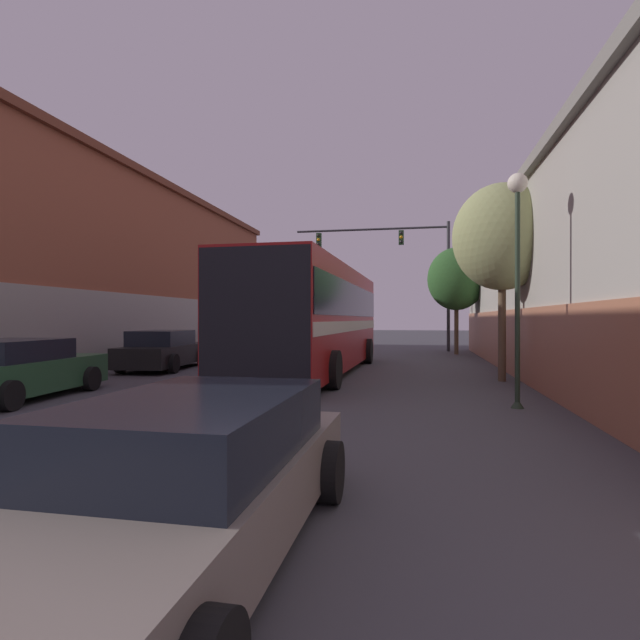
{
  "coord_description": "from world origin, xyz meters",
  "views": [
    {
      "loc": [
        4.5,
        -0.1,
        1.79
      ],
      "look_at": [
        1.6,
        14.77,
        1.76
      ],
      "focal_mm": 28.0,
      "sensor_mm": 36.0,
      "label": 1
    }
  ],
  "objects_px": {
    "street_lamp": "(517,251)",
    "street_tree_near": "(502,237)",
    "traffic_signal_gantry": "(403,258)",
    "street_tree_far": "(456,279)",
    "parked_car_left_far": "(13,370)",
    "parked_car_left_mid": "(264,339)",
    "hatchback_foreground": "(185,483)",
    "parked_car_left_near": "(164,350)",
    "bus": "(315,315)"
  },
  "relations": [
    {
      "from": "street_lamp",
      "to": "street_tree_near",
      "type": "xyz_separation_m",
      "value": [
        0.42,
        4.49,
        0.98
      ]
    },
    {
      "from": "traffic_signal_gantry",
      "to": "street_tree_far",
      "type": "height_order",
      "value": "traffic_signal_gantry"
    },
    {
      "from": "parked_car_left_far",
      "to": "street_lamp",
      "type": "xyz_separation_m",
      "value": [
        10.82,
        1.0,
        2.52
      ]
    },
    {
      "from": "parked_car_left_mid",
      "to": "street_lamp",
      "type": "relative_size",
      "value": 0.9
    },
    {
      "from": "parked_car_left_mid",
      "to": "parked_car_left_far",
      "type": "height_order",
      "value": "parked_car_left_far"
    },
    {
      "from": "parked_car_left_far",
      "to": "street_tree_far",
      "type": "relative_size",
      "value": 0.86
    },
    {
      "from": "hatchback_foreground",
      "to": "street_tree_near",
      "type": "height_order",
      "value": "street_tree_near"
    },
    {
      "from": "hatchback_foreground",
      "to": "parked_car_left_near",
      "type": "xyz_separation_m",
      "value": [
        -7.22,
        13.0,
        0.09
      ]
    },
    {
      "from": "street_tree_near",
      "to": "street_tree_far",
      "type": "bearing_deg",
      "value": 92.31
    },
    {
      "from": "hatchback_foreground",
      "to": "parked_car_left_near",
      "type": "height_order",
      "value": "parked_car_left_near"
    },
    {
      "from": "parked_car_left_far",
      "to": "traffic_signal_gantry",
      "type": "relative_size",
      "value": 0.53
    },
    {
      "from": "bus",
      "to": "parked_car_left_near",
      "type": "height_order",
      "value": "bus"
    },
    {
      "from": "bus",
      "to": "street_tree_near",
      "type": "xyz_separation_m",
      "value": [
        5.72,
        -1.18,
        2.22
      ]
    },
    {
      "from": "bus",
      "to": "parked_car_left_far",
      "type": "height_order",
      "value": "bus"
    },
    {
      "from": "parked_car_left_mid",
      "to": "bus",
      "type": "bearing_deg",
      "value": -150.47
    },
    {
      "from": "hatchback_foreground",
      "to": "traffic_signal_gantry",
      "type": "distance_m",
      "value": 25.5
    },
    {
      "from": "parked_car_left_mid",
      "to": "street_tree_near",
      "type": "relative_size",
      "value": 0.75
    },
    {
      "from": "parked_car_left_far",
      "to": "street_tree_near",
      "type": "relative_size",
      "value": 0.81
    },
    {
      "from": "street_lamp",
      "to": "street_tree_far",
      "type": "bearing_deg",
      "value": 90.1
    },
    {
      "from": "street_tree_far",
      "to": "street_lamp",
      "type": "bearing_deg",
      "value": -89.9
    },
    {
      "from": "bus",
      "to": "street_tree_near",
      "type": "height_order",
      "value": "street_tree_near"
    },
    {
      "from": "parked_car_left_near",
      "to": "parked_car_left_mid",
      "type": "height_order",
      "value": "parked_car_left_near"
    },
    {
      "from": "parked_car_left_near",
      "to": "parked_car_left_far",
      "type": "xyz_separation_m",
      "value": [
        0.07,
        -6.85,
        -0.02
      ]
    },
    {
      "from": "bus",
      "to": "street_lamp",
      "type": "relative_size",
      "value": 2.58
    },
    {
      "from": "street_tree_far",
      "to": "parked_car_left_near",
      "type": "bearing_deg",
      "value": -138.33
    },
    {
      "from": "parked_car_left_far",
      "to": "traffic_signal_gantry",
      "type": "bearing_deg",
      "value": -27.94
    },
    {
      "from": "traffic_signal_gantry",
      "to": "street_lamp",
      "type": "distance_m",
      "value": 18.24
    },
    {
      "from": "hatchback_foreground",
      "to": "street_lamp",
      "type": "distance_m",
      "value": 8.44
    },
    {
      "from": "street_tree_near",
      "to": "parked_car_left_near",
      "type": "bearing_deg",
      "value": 173.1
    },
    {
      "from": "parked_car_left_near",
      "to": "traffic_signal_gantry",
      "type": "xyz_separation_m",
      "value": [
        8.13,
        12.05,
        4.56
      ]
    },
    {
      "from": "bus",
      "to": "hatchback_foreground",
      "type": "distance_m",
      "value": 12.99
    },
    {
      "from": "bus",
      "to": "traffic_signal_gantry",
      "type": "relative_size",
      "value": 1.4
    },
    {
      "from": "parked_car_left_near",
      "to": "street_lamp",
      "type": "relative_size",
      "value": 1.02
    },
    {
      "from": "parked_car_left_mid",
      "to": "traffic_signal_gantry",
      "type": "distance_m",
      "value": 9.3
    },
    {
      "from": "traffic_signal_gantry",
      "to": "parked_car_left_far",
      "type": "bearing_deg",
      "value": -113.08
    },
    {
      "from": "traffic_signal_gantry",
      "to": "street_tree_near",
      "type": "height_order",
      "value": "traffic_signal_gantry"
    },
    {
      "from": "bus",
      "to": "street_tree_far",
      "type": "xyz_separation_m",
      "value": [
        5.28,
        9.86,
        1.89
      ]
    },
    {
      "from": "street_lamp",
      "to": "bus",
      "type": "bearing_deg",
      "value": 133.1
    },
    {
      "from": "parked_car_left_far",
      "to": "traffic_signal_gantry",
      "type": "height_order",
      "value": "traffic_signal_gantry"
    },
    {
      "from": "parked_car_left_far",
      "to": "street_tree_near",
      "type": "xyz_separation_m",
      "value": [
        11.24,
        5.48,
        3.5
      ]
    },
    {
      "from": "traffic_signal_gantry",
      "to": "parked_car_left_mid",
      "type": "bearing_deg",
      "value": -177.98
    },
    {
      "from": "parked_car_left_far",
      "to": "street_lamp",
      "type": "relative_size",
      "value": 0.98
    },
    {
      "from": "street_lamp",
      "to": "street_tree_far",
      "type": "height_order",
      "value": "street_tree_far"
    },
    {
      "from": "bus",
      "to": "parked_car_left_near",
      "type": "relative_size",
      "value": 2.52
    },
    {
      "from": "parked_car_left_near",
      "to": "street_tree_near",
      "type": "distance_m",
      "value": 11.91
    },
    {
      "from": "street_lamp",
      "to": "street_tree_near",
      "type": "relative_size",
      "value": 0.83
    },
    {
      "from": "traffic_signal_gantry",
      "to": "street_tree_near",
      "type": "relative_size",
      "value": 1.53
    },
    {
      "from": "parked_car_left_near",
      "to": "traffic_signal_gantry",
      "type": "distance_m",
      "value": 15.24
    },
    {
      "from": "hatchback_foreground",
      "to": "bus",
      "type": "bearing_deg",
      "value": 7.68
    },
    {
      "from": "parked_car_left_far",
      "to": "street_lamp",
      "type": "bearing_deg",
      "value": -89.6
    }
  ]
}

